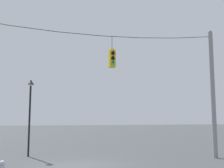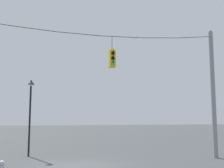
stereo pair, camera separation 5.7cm
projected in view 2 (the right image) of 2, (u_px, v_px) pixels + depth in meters
name	position (u px, v px, depth m)	size (l,w,h in m)	color
ground_plane	(78.00, 165.00, 14.34)	(200.00, 200.00, 0.00)	#383A3D
utility_pole_right	(213.00, 92.00, 17.56)	(0.29, 0.29, 8.05)	gray
span_wire	(79.00, 30.00, 15.40)	(17.10, 0.03, 0.66)	black
traffic_light_over_intersection	(112.00, 59.00, 15.78)	(0.34, 0.46, 1.78)	yellow
street_lamp	(30.00, 102.00, 18.01)	(0.43, 0.75, 4.85)	black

